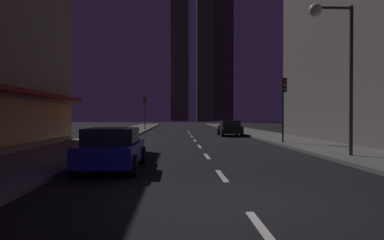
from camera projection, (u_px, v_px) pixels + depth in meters
The scene contains 13 objects.
ground_plane at pixel (189, 133), 39.57m from camera, with size 78.00×136.00×0.10m, color black.
sidewalk_right at pixel (250, 132), 39.88m from camera, with size 4.00×76.00×0.15m, color #605E59.
sidewalk_left at pixel (127, 132), 39.26m from camera, with size 4.00×76.00×0.15m, color #605E59.
lane_marking_center at pixel (197, 143), 23.79m from camera, with size 0.16×38.60×0.01m.
skyscraper_distant_tall at pixel (180, 31), 138.73m from camera, with size 6.89×7.81×71.38m, color #4F4B3B.
skyscraper_distant_mid at pixel (204, 61), 122.49m from camera, with size 5.83×8.05×42.34m, color #4B4838.
skyscraper_distant_short at pixel (221, 40), 140.21m from camera, with size 8.94×8.65×64.69m, color #3F3C2F.
car_parked_near at pixel (112, 149), 11.96m from camera, with size 1.98×4.24×1.45m.
car_parked_far at pixel (230, 128), 32.57m from camera, with size 1.98×4.24×1.45m.
fire_hydrant_far_left at pixel (111, 136), 23.96m from camera, with size 0.42×0.30×0.65m.
traffic_light_near_right at pixel (284, 95), 22.42m from camera, with size 0.32×0.48×4.20m.
traffic_light_far_left at pixel (145, 106), 45.24m from camera, with size 0.32×0.48×4.20m.
street_lamp_right at pixel (333, 42), 15.09m from camera, with size 1.96×0.56×6.58m.
Camera 1 is at (-1.40, -7.53, 1.86)m, focal length 32.62 mm.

